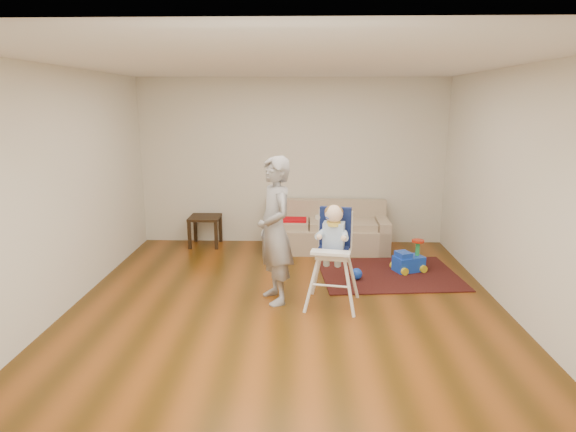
{
  "coord_description": "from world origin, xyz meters",
  "views": [
    {
      "loc": [
        0.16,
        -5.12,
        2.31
      ],
      "look_at": [
        0.0,
        0.4,
        1.0
      ],
      "focal_mm": 30.0,
      "sensor_mm": 36.0,
      "label": 1
    }
  ],
  "objects_px": {
    "high_chair": "(333,258)",
    "adult": "(275,231)",
    "toy_ball": "(357,274)",
    "side_table": "(205,231)",
    "sofa": "(326,227)",
    "ride_on_toy": "(409,256)"
  },
  "relations": [
    {
      "from": "toy_ball",
      "to": "high_chair",
      "type": "relative_size",
      "value": 0.13
    },
    {
      "from": "toy_ball",
      "to": "high_chair",
      "type": "distance_m",
      "value": 1.01
    },
    {
      "from": "sofa",
      "to": "high_chair",
      "type": "xyz_separation_m",
      "value": [
        -0.02,
        -2.18,
        0.2
      ]
    },
    {
      "from": "toy_ball",
      "to": "adult",
      "type": "bearing_deg",
      "value": -146.45
    },
    {
      "from": "sofa",
      "to": "side_table",
      "type": "height_order",
      "value": "sofa"
    },
    {
      "from": "sofa",
      "to": "adult",
      "type": "xyz_separation_m",
      "value": [
        -0.69,
        -2.06,
        0.48
      ]
    },
    {
      "from": "ride_on_toy",
      "to": "high_chair",
      "type": "distance_m",
      "value": 1.66
    },
    {
      "from": "side_table",
      "to": "adult",
      "type": "distance_m",
      "value": 2.65
    },
    {
      "from": "ride_on_toy",
      "to": "toy_ball",
      "type": "xyz_separation_m",
      "value": [
        -0.76,
        -0.36,
        -0.14
      ]
    },
    {
      "from": "side_table",
      "to": "high_chair",
      "type": "distance_m",
      "value": 3.07
    },
    {
      "from": "toy_ball",
      "to": "high_chair",
      "type": "height_order",
      "value": "high_chair"
    },
    {
      "from": "side_table",
      "to": "adult",
      "type": "xyz_separation_m",
      "value": [
        1.28,
        -2.24,
        0.62
      ]
    },
    {
      "from": "sofa",
      "to": "side_table",
      "type": "distance_m",
      "value": 1.98
    },
    {
      "from": "ride_on_toy",
      "to": "toy_ball",
      "type": "bearing_deg",
      "value": -176.44
    },
    {
      "from": "sofa",
      "to": "adult",
      "type": "distance_m",
      "value": 2.23
    },
    {
      "from": "high_chair",
      "to": "adult",
      "type": "height_order",
      "value": "adult"
    },
    {
      "from": "side_table",
      "to": "ride_on_toy",
      "type": "distance_m",
      "value": 3.3
    },
    {
      "from": "high_chair",
      "to": "adult",
      "type": "bearing_deg",
      "value": -179.12
    },
    {
      "from": "toy_ball",
      "to": "adult",
      "type": "distance_m",
      "value": 1.47
    },
    {
      "from": "ride_on_toy",
      "to": "sofa",
      "type": "bearing_deg",
      "value": 115.97
    },
    {
      "from": "toy_ball",
      "to": "side_table",
      "type": "bearing_deg",
      "value": 146.24
    },
    {
      "from": "side_table",
      "to": "high_chair",
      "type": "bearing_deg",
      "value": -50.42
    }
  ]
}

